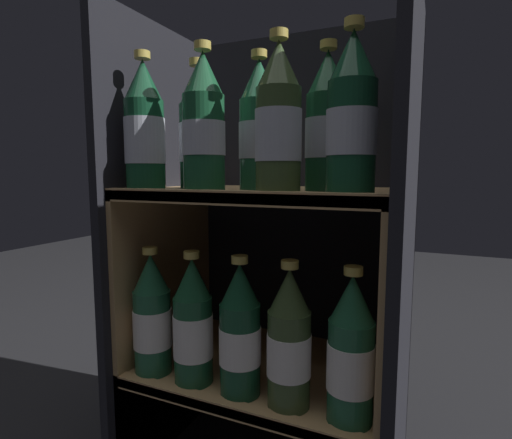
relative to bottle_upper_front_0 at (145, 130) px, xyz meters
name	(u,v)px	position (x,y,z in m)	size (l,w,h in m)	color
fridge_back_wall	(295,239)	(0.21, 0.32, -0.25)	(0.56, 0.02, 0.99)	black
fridge_side_left	(161,244)	(-0.07, 0.13, -0.25)	(0.02, 0.40, 0.99)	black
fridge_side_right	(404,265)	(0.48, 0.13, -0.25)	(0.02, 0.40, 0.99)	black
shelf_lower	(264,389)	(0.21, 0.12, -0.55)	(0.52, 0.36, 0.26)	tan
shelf_upper	(265,282)	(0.21, 0.12, -0.31)	(0.52, 0.36, 0.64)	tan
bottle_upper_front_0	(145,130)	(0.00, 0.00, 0.00)	(0.08, 0.08, 0.26)	#144228
bottle_upper_front_1	(204,126)	(0.13, 0.00, 0.00)	(0.08, 0.08, 0.26)	#194C2D
bottle_upper_front_2	(278,123)	(0.28, 0.00, 0.00)	(0.08, 0.08, 0.26)	#384C28
bottle_upper_front_3	(352,118)	(0.40, 0.00, 0.00)	(0.08, 0.08, 0.26)	#144228
bottle_upper_back_0	(198,133)	(0.07, 0.09, 0.00)	(0.08, 0.08, 0.26)	#144228
bottle_upper_back_1	(259,129)	(0.21, 0.09, 0.00)	(0.08, 0.08, 0.26)	#1E5638
bottle_upper_back_2	(327,126)	(0.34, 0.09, 0.00)	(0.08, 0.08, 0.26)	#194C2D
bottle_lower_front_0	(152,318)	(0.00, 0.00, -0.38)	(0.08, 0.08, 0.26)	#1E5638
bottle_lower_front_1	(193,325)	(0.10, 0.00, -0.38)	(0.08, 0.08, 0.26)	#194C2D
bottle_lower_front_2	(240,333)	(0.21, 0.00, -0.38)	(0.08, 0.08, 0.26)	#144228
bottle_lower_front_3	(289,343)	(0.30, 0.00, -0.38)	(0.08, 0.08, 0.26)	#384C28
bottle_lower_front_4	(351,354)	(0.41, 0.00, -0.38)	(0.08, 0.08, 0.26)	#1E5638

